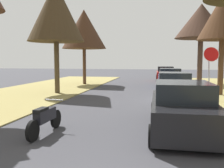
# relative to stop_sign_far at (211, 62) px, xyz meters

# --- Properties ---
(stop_sign_far) EXTENTS (0.82, 0.78, 2.90)m
(stop_sign_far) POSITION_rel_stop_sign_far_xyz_m (0.00, 0.00, 0.00)
(stop_sign_far) COLOR #9EA0A5
(stop_sign_far) RESTS_ON grass_verge_right
(street_tree_right_mid_b) EXTENTS (3.07, 3.07, 6.32)m
(street_tree_right_mid_b) POSITION_rel_stop_sign_far_xyz_m (1.11, 2.56, 2.75)
(street_tree_right_mid_b) COLOR #503623
(street_tree_right_mid_b) RESTS_ON grass_verge_right
(street_tree_right_far) EXTENTS (4.76, 4.76, 7.34)m
(street_tree_right_far) POSITION_rel_stop_sign_far_xyz_m (0.98, 10.16, 3.64)
(street_tree_right_far) COLOR #48342A
(street_tree_right_far) RESTS_ON grass_verge_right
(street_tree_left_mid_b) EXTENTS (3.72, 3.72, 7.29)m
(street_tree_left_mid_b) POSITION_rel_stop_sign_far_xyz_m (-9.43, 1.47, 3.23)
(street_tree_left_mid_b) COLOR #4C3E28
(street_tree_left_mid_b) RESTS_ON grass_verge_left
(street_tree_left_far) EXTENTS (4.00, 4.00, 6.74)m
(street_tree_left_far) POSITION_rel_stop_sign_far_xyz_m (-9.49, 7.74, 2.88)
(street_tree_left_far) COLOR #503626
(street_tree_left_far) RESTS_ON grass_verge_left
(parked_sedan_black) EXTENTS (2.00, 4.43, 1.57)m
(parked_sedan_black) POSITION_rel_stop_sign_far_xyz_m (-1.96, -6.14, -1.42)
(parked_sedan_black) COLOR black
(parked_sedan_black) RESTS_ON ground
(parked_sedan_white) EXTENTS (2.00, 4.43, 1.57)m
(parked_sedan_white) POSITION_rel_stop_sign_far_xyz_m (-1.90, -0.03, -1.42)
(parked_sedan_white) COLOR white
(parked_sedan_white) RESTS_ON ground
(parked_sedan_navy) EXTENTS (2.00, 4.43, 1.57)m
(parked_sedan_navy) POSITION_rel_stop_sign_far_xyz_m (-1.86, 6.81, -1.42)
(parked_sedan_navy) COLOR navy
(parked_sedan_navy) RESTS_ON ground
(parked_sedan_red) EXTENTS (2.00, 4.43, 1.57)m
(parked_sedan_red) POSITION_rel_stop_sign_far_xyz_m (-2.10, 13.30, -1.42)
(parked_sedan_red) COLOR red
(parked_sedan_red) RESTS_ON ground
(parked_motorcycle) EXTENTS (0.60, 2.05, 0.97)m
(parked_motorcycle) POSITION_rel_stop_sign_far_xyz_m (-6.02, -7.24, -1.66)
(parked_motorcycle) COLOR black
(parked_motorcycle) RESTS_ON ground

